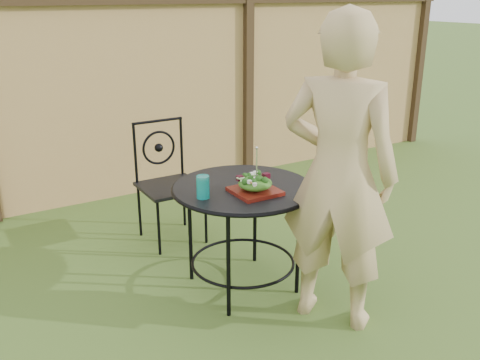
% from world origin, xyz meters
% --- Properties ---
extents(ground, '(60.00, 60.00, 0.00)m').
position_xyz_m(ground, '(0.00, 0.00, 0.00)').
color(ground, '#2C4E19').
rests_on(ground, ground).
extents(fence, '(8.00, 0.12, 1.90)m').
position_xyz_m(fence, '(-0.00, 2.19, 0.95)').
color(fence, tan).
rests_on(fence, ground).
extents(patio_table, '(0.92, 0.92, 0.72)m').
position_xyz_m(patio_table, '(-0.01, 0.10, 0.59)').
color(patio_table, black).
rests_on(patio_table, ground).
extents(patio_chair, '(0.46, 0.46, 0.95)m').
position_xyz_m(patio_chair, '(-0.12, 1.07, 0.50)').
color(patio_chair, black).
rests_on(patio_chair, ground).
extents(diner, '(0.74, 0.80, 1.84)m').
position_xyz_m(diner, '(0.27, -0.49, 0.92)').
color(diner, tan).
rests_on(diner, ground).
extents(salad_plate, '(0.27, 0.27, 0.02)m').
position_xyz_m(salad_plate, '(-0.01, -0.05, 0.74)').
color(salad_plate, '#50180B').
rests_on(salad_plate, patio_table).
extents(salad, '(0.21, 0.21, 0.08)m').
position_xyz_m(salad, '(-0.01, -0.05, 0.79)').
color(salad, '#235614').
rests_on(salad, salad_plate).
extents(fork, '(0.01, 0.01, 0.18)m').
position_xyz_m(fork, '(-0.00, -0.05, 0.92)').
color(fork, silver).
rests_on(fork, salad).
extents(drinking_glass, '(0.08, 0.08, 0.14)m').
position_xyz_m(drinking_glass, '(-0.32, 0.05, 0.79)').
color(drinking_glass, '#0C9490').
rests_on(drinking_glass, patio_table).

